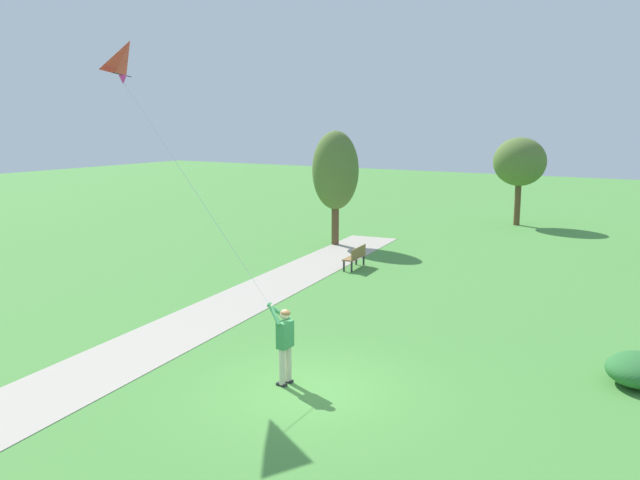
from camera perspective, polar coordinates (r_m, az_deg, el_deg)
name	(u,v)px	position (r m, az deg, el deg)	size (l,w,h in m)	color
ground_plane	(308,390)	(14.88, -1.04, -12.76)	(120.00, 120.00, 0.00)	#4C8E3D
walkway_path	(188,327)	(19.44, -11.31, -7.32)	(2.40, 32.00, 0.02)	#ADA393
person_kite_flyer	(284,339)	(14.84, -3.09, -8.51)	(0.62, 0.52, 1.83)	#232328
flying_kite	(131,63)	(17.20, -15.96, 14.42)	(4.82, 1.61, 5.92)	red
park_bench_near_walkway	(356,256)	(26.27, 3.09, -1.37)	(0.62, 1.54, 0.88)	olive
tree_treeline_right	(520,162)	(38.40, 16.79, 6.42)	(2.89, 2.70, 4.87)	brown
tree_lakeside_far	(335,171)	(30.92, 1.33, 5.95)	(2.20, 2.06, 5.34)	brown
lakeside_shrub	(640,370)	(16.60, 25.84, -10.01)	(1.48, 1.60, 0.72)	#2D7033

